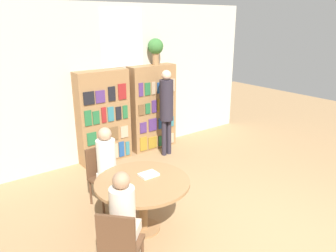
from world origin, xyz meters
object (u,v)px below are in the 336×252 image
object	(u,v)px
librarian_standing	(166,105)
seated_reader_left	(108,163)
reading_table	(143,189)
chair_near_camera	(120,244)
chair_left_side	(102,173)
bookshelf_right	(153,108)
bookshelf_left	(104,117)
flower_vase	(156,48)
seated_reader_right	(124,216)

from	to	relation	value
librarian_standing	seated_reader_left	bearing A→B (deg)	-149.56
reading_table	chair_near_camera	world-z (taller)	chair_near_camera
chair_left_side	librarian_standing	xyz separation A→B (m)	(1.90, 0.93, 0.57)
reading_table	chair_left_side	xyz separation A→B (m)	(-0.11, 0.95, -0.11)
librarian_standing	bookshelf_right	bearing A→B (deg)	89.34
bookshelf_left	chair_left_side	distance (m)	1.67
flower_vase	chair_left_side	size ratio (longest dim) A/B	0.60
flower_vase	librarian_standing	size ratio (longest dim) A/B	0.30
bookshelf_right	chair_near_camera	world-z (taller)	bookshelf_right
bookshelf_right	chair_near_camera	size ratio (longest dim) A/B	2.01
seated_reader_right	chair_left_side	bearing A→B (deg)	120.02
chair_near_camera	librarian_standing	distance (m)	3.59
seated_reader_left	seated_reader_right	size ratio (longest dim) A/B	1.01
chair_left_side	flower_vase	bearing A→B (deg)	-151.20
chair_left_side	librarian_standing	size ratio (longest dim) A/B	0.51
flower_vase	reading_table	world-z (taller)	flower_vase
chair_near_camera	librarian_standing	world-z (taller)	librarian_standing
bookshelf_right	seated_reader_right	xyz separation A→B (m)	(-2.36, -2.90, -0.19)
chair_left_side	seated_reader_left	world-z (taller)	seated_reader_left
chair_near_camera	librarian_standing	bearing A→B (deg)	92.64
chair_near_camera	bookshelf_left	bearing A→B (deg)	113.21
bookshelf_left	chair_near_camera	distance (m)	3.33
chair_near_camera	chair_left_side	xyz separation A→B (m)	(0.59, 1.59, 0.00)
bookshelf_left	reading_table	xyz separation A→B (m)	(-0.65, -2.38, -0.29)
bookshelf_right	seated_reader_right	world-z (taller)	bookshelf_right
bookshelf_right	chair_near_camera	bearing A→B (deg)	-129.54
flower_vase	chair_near_camera	xyz separation A→B (m)	(-2.60, -3.03, -1.64)
bookshelf_left	librarian_standing	size ratio (longest dim) A/B	1.02
seated_reader_left	librarian_standing	xyz separation A→B (m)	(1.88, 1.11, 0.35)
reading_table	seated_reader_left	distance (m)	0.78
flower_vase	chair_left_side	bearing A→B (deg)	-144.46
librarian_standing	chair_left_side	bearing A→B (deg)	-153.95
bookshelf_left	reading_table	size ratio (longest dim) A/B	1.46
bookshelf_left	flower_vase	xyz separation A→B (m)	(1.25, 0.00, 1.24)
chair_near_camera	chair_left_side	world-z (taller)	same
chair_near_camera	librarian_standing	size ratio (longest dim) A/B	0.51
chair_near_camera	flower_vase	bearing A→B (deg)	96.64
bookshelf_left	chair_left_side	world-z (taller)	bookshelf_left
flower_vase	chair_near_camera	distance (m)	4.31
chair_near_camera	seated_reader_left	bearing A→B (deg)	114.01
flower_vase	seated_reader_right	size ratio (longest dim) A/B	0.43
chair_near_camera	librarian_standing	xyz separation A→B (m)	(2.49, 2.52, 0.57)
seated_reader_left	librarian_standing	distance (m)	2.21
chair_left_side	seated_reader_right	world-z (taller)	seated_reader_right
bookshelf_left	bookshelf_right	xyz separation A→B (m)	(1.15, 0.00, -0.00)
reading_table	chair_left_side	world-z (taller)	chair_left_side
bookshelf_left	bookshelf_right	size ratio (longest dim) A/B	1.00
bookshelf_left	chair_near_camera	bearing A→B (deg)	-114.05
flower_vase	bookshelf_left	bearing A→B (deg)	-179.77
flower_vase	seated_reader_left	xyz separation A→B (m)	(-1.99, -1.61, -1.42)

